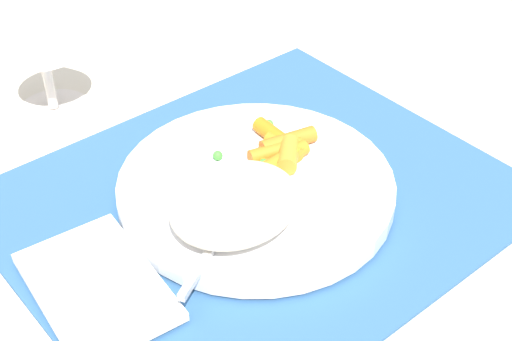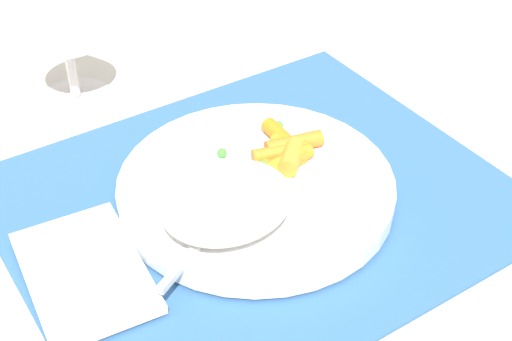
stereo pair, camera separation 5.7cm
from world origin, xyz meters
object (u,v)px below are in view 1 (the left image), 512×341
object	(u,v)px
rice_mound	(235,204)
wine_glass	(37,24)
plate	(256,188)
fork	(245,196)
napkin	(97,286)
carrot_portion	(282,147)

from	to	relation	value
rice_mound	wine_glass	size ratio (longest dim) A/B	0.78
plate	wine_glass	xyz separation A→B (m)	(-0.07, 0.24, 0.08)
fork	napkin	bearing A→B (deg)	177.74
rice_mound	napkin	xyz separation A→B (m)	(-0.11, 0.02, -0.03)
napkin	carrot_portion	bearing A→B (deg)	5.69
carrot_portion	napkin	bearing A→B (deg)	-174.31
plate	fork	bearing A→B (deg)	-151.13
rice_mound	fork	bearing A→B (deg)	36.71
wine_glass	napkin	world-z (taller)	wine_glass
carrot_portion	wine_glass	world-z (taller)	wine_glass
plate	carrot_portion	distance (m)	0.05
plate	rice_mound	world-z (taller)	rice_mound
fork	rice_mound	bearing A→B (deg)	-143.29
wine_glass	napkin	bearing A→B (deg)	-110.73
plate	fork	xyz separation A→B (m)	(-0.02, -0.01, 0.01)
rice_mound	wine_glass	distance (m)	0.28
carrot_portion	fork	size ratio (longest dim) A/B	0.39
carrot_portion	fork	bearing A→B (deg)	-158.23
plate	napkin	bearing A→B (deg)	-177.46
plate	fork	size ratio (longest dim) A/B	1.32
rice_mound	napkin	size ratio (longest dim) A/B	0.84
rice_mound	fork	size ratio (longest dim) A/B	0.60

